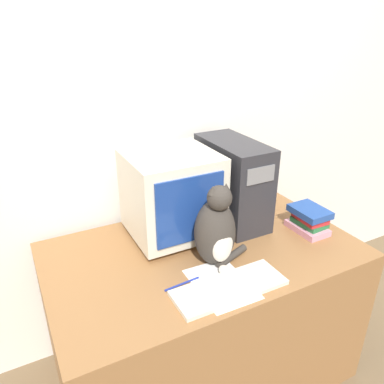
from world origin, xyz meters
TOP-DOWN VIEW (x-y plane):
  - wall_back at (0.00, 0.92)m, footprint 7.00×0.05m
  - desk at (0.00, 0.43)m, footprint 1.42×0.85m
  - crt_monitor at (-0.07, 0.61)m, footprint 0.40×0.39m
  - computer_tower at (0.27, 0.61)m, footprint 0.21×0.44m
  - keyboard at (-0.05, 0.13)m, footprint 0.46×0.17m
  - cat at (-0.01, 0.31)m, footprint 0.26×0.23m
  - book_stack at (0.55, 0.33)m, footprint 0.14×0.20m
  - pen at (-0.20, 0.24)m, footprint 0.16×0.02m
  - paper_sheet at (-0.06, 0.17)m, footprint 0.22×0.30m

SIDE VIEW (x-z plane):
  - desk at x=0.00m, z-range 0.00..0.77m
  - paper_sheet at x=-0.06m, z-range 0.77..0.77m
  - pen at x=-0.20m, z-range 0.77..0.78m
  - keyboard at x=-0.05m, z-range 0.77..0.79m
  - book_stack at x=0.55m, z-range 0.77..0.89m
  - cat at x=-0.01m, z-range 0.74..1.12m
  - computer_tower at x=0.27m, z-range 0.77..1.20m
  - crt_monitor at x=-0.07m, z-range 0.77..1.19m
  - wall_back at x=0.00m, z-range 0.00..2.50m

